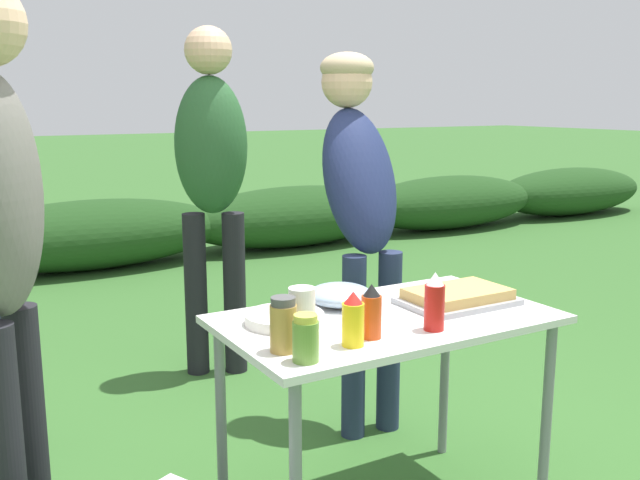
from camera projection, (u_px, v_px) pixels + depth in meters
shrub_hedge at (92, 234)px, 6.20m from camera, size 14.40×0.90×0.60m
folding_table at (386, 338)px, 2.38m from camera, size 1.10×0.64×0.74m
food_tray at (457, 297)px, 2.50m from camera, size 0.39×0.26×0.06m
plate_stack at (284, 318)px, 2.28m from camera, size 0.26×0.26×0.03m
mixing_bowl at (340, 295)px, 2.48m from camera, size 0.23×0.23×0.07m
paper_cup_stack at (302, 314)px, 2.10m from camera, size 0.08×0.08×0.16m
hot_sauce_bottle at (371, 312)px, 2.13m from camera, size 0.06×0.06×0.17m
mustard_bottle at (353, 320)px, 2.06m from camera, size 0.07×0.07×0.16m
relish_jar at (306, 339)px, 1.94m from camera, size 0.07×0.07×0.13m
ketchup_bottle at (434, 303)px, 2.21m from camera, size 0.06×0.06×0.19m
spice_jar at (283, 325)px, 2.02m from camera, size 0.08×0.08×0.16m
standing_person_in_olive_jacket at (359, 191)px, 3.07m from camera, size 0.35×0.48×1.65m
standing_person_in_dark_puffer at (212, 168)px, 3.66m from camera, size 0.45×0.39×1.81m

